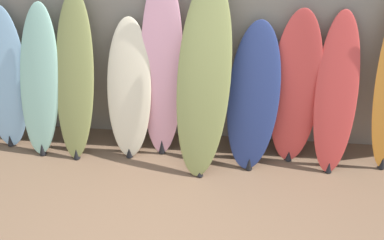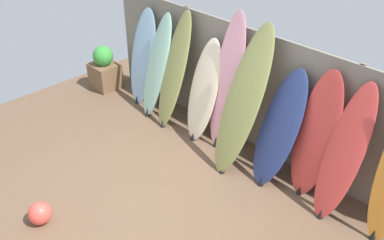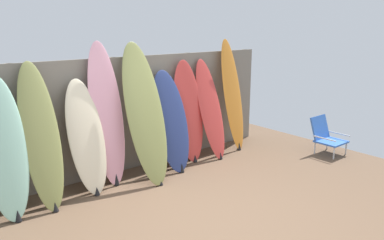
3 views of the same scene
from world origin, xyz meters
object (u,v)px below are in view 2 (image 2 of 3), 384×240
object	(u,v)px
surfboard_pink_4	(227,84)
surfboard_red_7	(316,136)
surfboard_olive_5	(243,102)
surfboard_red_8	(344,154)
surfboard_olive_2	(174,71)
surfboard_seafoam_1	(157,66)
surfboard_navy_6	(279,129)
planter_box	(105,69)
surfboard_skyblue_0	(143,58)
surfboard_cream_3	(204,91)
beach_ball	(40,213)

from	to	relation	value
surfboard_pink_4	surfboard_red_7	distance (m)	1.50
surfboard_olive_5	surfboard_red_8	size ratio (longest dim) A/B	1.20
surfboard_olive_2	surfboard_red_8	size ratio (longest dim) A/B	1.08
surfboard_seafoam_1	surfboard_olive_2	size ratio (longest dim) A/B	0.93
surfboard_navy_6	planter_box	bearing A→B (deg)	-177.95
surfboard_skyblue_0	surfboard_olive_5	world-z (taller)	surfboard_olive_5
surfboard_olive_2	surfboard_navy_6	world-z (taller)	surfboard_olive_2
surfboard_seafoam_1	surfboard_cream_3	bearing A→B (deg)	1.87
surfboard_olive_2	surfboard_red_7	size ratio (longest dim) A/B	1.08
planter_box	beach_ball	distance (m)	3.50
surfboard_cream_3	surfboard_pink_4	distance (m)	0.45
surfboard_pink_4	surfboard_olive_5	size ratio (longest dim) A/B	1.01
surfboard_pink_4	planter_box	bearing A→B (deg)	-174.43
surfboard_olive_2	surfboard_pink_4	size ratio (longest dim) A/B	0.90
surfboard_cream_3	beach_ball	distance (m)	2.83
surfboard_pink_4	planter_box	xyz separation A→B (m)	(-2.77, -0.27, -0.64)
surfboard_pink_4	surfboard_olive_5	distance (m)	0.54
surfboard_seafoam_1	surfboard_navy_6	bearing A→B (deg)	-0.14
surfboard_cream_3	surfboard_red_7	size ratio (longest dim) A/B	0.92
surfboard_navy_6	beach_ball	size ratio (longest dim) A/B	5.61
surfboard_seafoam_1	surfboard_olive_5	size ratio (longest dim) A/B	0.84
surfboard_cream_3	surfboard_pink_4	world-z (taller)	surfboard_pink_4
surfboard_olive_5	planter_box	xyz separation A→B (m)	(-3.26, -0.04, -0.65)
surfboard_skyblue_0	surfboard_olive_2	bearing A→B (deg)	-5.77
surfboard_skyblue_0	surfboard_cream_3	size ratio (longest dim) A/B	1.05
surfboard_olive_2	beach_ball	xyz separation A→B (m)	(0.55, -2.72, -0.77)
surfboard_olive_5	surfboard_red_8	bearing A→B (deg)	5.80
surfboard_navy_6	surfboard_red_7	xyz separation A→B (m)	(0.46, 0.12, 0.06)
surfboard_navy_6	beach_ball	world-z (taller)	surfboard_navy_6
surfboard_olive_2	surfboard_olive_5	size ratio (longest dim) A/B	0.90
surfboard_pink_4	surfboard_red_7	size ratio (longest dim) A/B	1.20
surfboard_skyblue_0	surfboard_olive_5	distance (m)	2.39
surfboard_seafoam_1	surfboard_cream_3	distance (m)	1.04
planter_box	surfboard_olive_5	bearing A→B (deg)	0.63
surfboard_navy_6	planter_box	world-z (taller)	surfboard_navy_6
surfboard_olive_5	surfboard_red_7	xyz separation A→B (m)	(1.00, 0.22, -0.17)
surfboard_olive_2	surfboard_red_8	xyz separation A→B (m)	(2.90, 0.04, -0.07)
surfboard_skyblue_0	surfboard_cream_3	distance (m)	1.51
surfboard_olive_2	surfboard_olive_5	xyz separation A→B (m)	(1.47, -0.10, 0.10)
surfboard_olive_2	surfboard_cream_3	xyz separation A→B (m)	(0.61, 0.04, -0.13)
surfboard_olive_5	surfboard_red_8	xyz separation A→B (m)	(1.43, 0.15, -0.17)
surfboard_cream_3	planter_box	distance (m)	2.44
surfboard_pink_4	surfboard_red_7	bearing A→B (deg)	-0.58
surfboard_pink_4	surfboard_navy_6	world-z (taller)	surfboard_pink_4
surfboard_cream_3	surfboard_pink_4	xyz separation A→B (m)	(0.37, 0.09, 0.23)
surfboard_pink_4	surfboard_red_8	size ratio (longest dim) A/B	1.21
surfboard_olive_5	surfboard_cream_3	bearing A→B (deg)	170.77
surfboard_skyblue_0	surfboard_red_7	world-z (taller)	surfboard_red_7
surfboard_olive_5	beach_ball	xyz separation A→B (m)	(-0.92, -2.62, -0.87)
surfboard_red_8	surfboard_skyblue_0	bearing A→B (deg)	179.29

